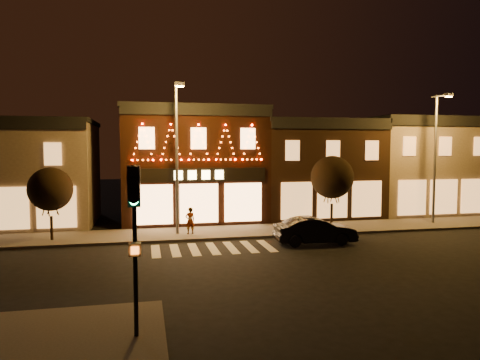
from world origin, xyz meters
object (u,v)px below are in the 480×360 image
object	(u,v)px
traffic_signal_near	(134,217)
dark_sedan	(315,231)
streetlamp_mid	(177,147)
pedestrian	(190,221)

from	to	relation	value
traffic_signal_near	dark_sedan	xyz separation A→B (m)	(9.57, 10.81, -2.76)
streetlamp_mid	traffic_signal_near	bearing A→B (deg)	-96.66
dark_sedan	traffic_signal_near	bearing A→B (deg)	140.35
streetlamp_mid	pedestrian	world-z (taller)	streetlamp_mid
streetlamp_mid	pedestrian	xyz separation A→B (m)	(0.73, -0.06, -4.44)
streetlamp_mid	pedestrian	bearing A→B (deg)	-2.83
traffic_signal_near	streetlamp_mid	distance (m)	14.79
streetlamp_mid	dark_sedan	bearing A→B (deg)	-24.56
streetlamp_mid	dark_sedan	distance (m)	9.45
pedestrian	streetlamp_mid	bearing A→B (deg)	-18.01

